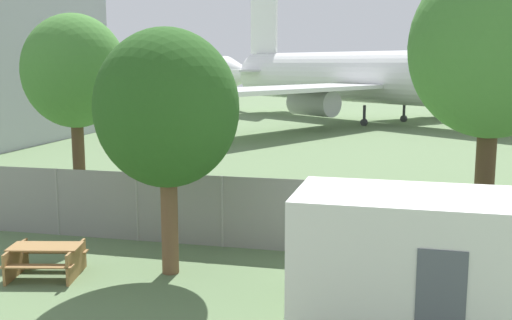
{
  "coord_description": "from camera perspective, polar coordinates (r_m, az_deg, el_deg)",
  "views": [
    {
      "loc": [
        7.15,
        -4.86,
        5.08
      ],
      "look_at": [
        2.81,
        13.66,
        2.0
      ],
      "focal_mm": 42.0,
      "sensor_mm": 36.0,
      "label": 1
    }
  ],
  "objects": [
    {
      "name": "tree_behind_benches",
      "position": [
        14.25,
        -8.48,
        4.81
      ],
      "size": [
        3.42,
        3.42,
        5.92
      ],
      "color": "brown",
      "rests_on": "ground"
    },
    {
      "name": "airplane",
      "position": [
        51.09,
        13.54,
        7.56
      ],
      "size": [
        40.6,
        33.67,
        12.75
      ],
      "rotation": [
        0.0,
        0.0,
        -0.65
      ],
      "color": "white",
      "rests_on": "ground"
    },
    {
      "name": "picnic_bench_near_cabin",
      "position": [
        15.41,
        -19.38,
        -8.74
      ],
      "size": [
        1.92,
        1.72,
        0.76
      ],
      "rotation": [
        0.0,
        0.0,
        0.22
      ],
      "color": "olive",
      "rests_on": "ground"
    },
    {
      "name": "tree_far_right",
      "position": [
        19.35,
        21.61,
        9.84
      ],
      "size": [
        4.93,
        4.93,
        8.25
      ],
      "color": "#4C3823",
      "rests_on": "ground"
    },
    {
      "name": "portable_cabin",
      "position": [
        12.12,
        13.92,
        -9.19
      ],
      "size": [
        4.26,
        2.65,
        2.63
      ],
      "rotation": [
        0.0,
        0.0,
        -0.02
      ],
      "color": "silver",
      "rests_on": "ground"
    },
    {
      "name": "perimeter_fence",
      "position": [
        17.57,
        -11.26,
        -4.39
      ],
      "size": [
        56.07,
        0.07,
        2.02
      ],
      "color": "gray",
      "rests_on": "ground"
    },
    {
      "name": "tree_left_of_cabin",
      "position": [
        19.99,
        -16.89,
        8.0
      ],
      "size": [
        3.27,
        3.27,
        6.64
      ],
      "color": "#4C3823",
      "rests_on": "ground"
    }
  ]
}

